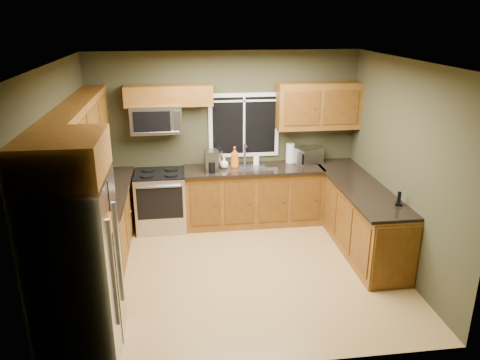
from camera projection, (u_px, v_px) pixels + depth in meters
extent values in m
plane|color=#9F7C46|center=(240.00, 270.00, 6.20)|extent=(4.20, 4.20, 0.00)
plane|color=white|center=(240.00, 62.00, 5.29)|extent=(4.20, 4.20, 0.00)
plane|color=#343420|center=(225.00, 138.00, 7.43)|extent=(4.20, 0.00, 4.20)
plane|color=#343420|center=(266.00, 241.00, 4.07)|extent=(4.20, 0.00, 4.20)
plane|color=#343420|center=(63.00, 182.00, 5.49)|extent=(0.00, 3.60, 3.60)
plane|color=#343420|center=(402.00, 168.00, 6.00)|extent=(0.00, 3.60, 3.60)
cube|color=white|center=(244.00, 125.00, 7.38)|extent=(1.12, 0.03, 1.02)
cube|color=black|center=(244.00, 125.00, 7.38)|extent=(1.00, 0.01, 0.90)
cube|color=white|center=(244.00, 126.00, 7.37)|extent=(0.03, 0.01, 0.90)
cube|color=white|center=(244.00, 101.00, 7.24)|extent=(1.00, 0.01, 0.03)
cube|color=brown|center=(102.00, 232.00, 6.27)|extent=(0.60, 2.65, 0.90)
cube|color=black|center=(101.00, 199.00, 6.12)|extent=(0.65, 2.65, 0.04)
cube|color=brown|center=(253.00, 196.00, 7.50)|extent=(2.17, 0.60, 0.90)
cube|color=black|center=(254.00, 169.00, 7.32)|extent=(2.17, 0.65, 0.04)
cube|color=brown|center=(358.00, 216.00, 6.78)|extent=(0.60, 2.50, 0.90)
cube|color=#5A3510|center=(396.00, 258.00, 5.61)|extent=(0.56, 0.02, 0.82)
cube|color=black|center=(359.00, 185.00, 6.62)|extent=(0.65, 2.50, 0.04)
cube|color=brown|center=(80.00, 130.00, 5.79)|extent=(0.33, 2.65, 0.72)
cube|color=brown|center=(169.00, 95.00, 6.93)|extent=(1.30, 0.33, 0.30)
cube|color=brown|center=(318.00, 106.00, 7.28)|extent=(1.30, 0.33, 0.72)
cube|color=brown|center=(62.00, 157.00, 4.09)|extent=(0.72, 0.90, 0.38)
cube|color=#B7B7BC|center=(77.00, 270.00, 4.47)|extent=(0.72, 0.90, 1.80)
cube|color=slate|center=(113.00, 274.00, 4.31)|extent=(0.03, 0.04, 1.10)
cube|color=slate|center=(118.00, 253.00, 4.69)|extent=(0.03, 0.04, 1.10)
cube|color=black|center=(116.00, 267.00, 4.52)|extent=(0.01, 0.02, 1.78)
cube|color=#D36213|center=(110.00, 225.00, 4.26)|extent=(0.01, 0.14, 0.20)
cube|color=#B7B7BC|center=(161.00, 201.00, 7.30)|extent=(0.76, 0.65, 0.90)
cube|color=black|center=(159.00, 174.00, 7.15)|extent=(0.76, 0.64, 0.03)
cube|color=black|center=(160.00, 203.00, 6.96)|extent=(0.68, 0.02, 0.50)
cylinder|color=slate|center=(159.00, 187.00, 6.85)|extent=(0.64, 0.04, 0.04)
cylinder|color=black|center=(147.00, 176.00, 6.99)|extent=(0.20, 0.20, 0.01)
cylinder|color=black|center=(171.00, 175.00, 7.03)|extent=(0.20, 0.20, 0.01)
cylinder|color=black|center=(148.00, 170.00, 7.25)|extent=(0.20, 0.20, 0.01)
cylinder|color=black|center=(171.00, 169.00, 7.29)|extent=(0.20, 0.20, 0.01)
cube|color=#B7B7BC|center=(156.00, 119.00, 7.00)|extent=(0.76, 0.38, 0.42)
cube|color=black|center=(152.00, 122.00, 6.81)|extent=(0.54, 0.01, 0.30)
cube|color=slate|center=(177.00, 121.00, 6.85)|extent=(0.10, 0.01, 0.30)
cylinder|color=slate|center=(157.00, 133.00, 6.85)|extent=(0.66, 0.02, 0.02)
cube|color=slate|center=(247.00, 168.00, 7.31)|extent=(0.60, 0.42, 0.02)
cylinder|color=#B7B7BC|center=(245.00, 154.00, 7.43)|extent=(0.03, 0.03, 0.34)
cylinder|color=#B7B7BC|center=(246.00, 146.00, 7.31)|extent=(0.03, 0.18, 0.03)
cube|color=#B7B7BC|center=(308.00, 155.00, 7.52)|extent=(0.50, 0.45, 0.26)
cube|color=black|center=(311.00, 158.00, 7.37)|extent=(0.32, 0.15, 0.17)
cube|color=slate|center=(211.00, 161.00, 7.12)|extent=(0.21, 0.25, 0.32)
cylinder|color=black|center=(212.00, 167.00, 7.07)|extent=(0.13, 0.13, 0.17)
cylinder|color=#B7B7BC|center=(218.00, 159.00, 7.37)|extent=(0.20, 0.20, 0.23)
cone|color=black|center=(217.00, 151.00, 7.33)|extent=(0.13, 0.13, 0.06)
cylinder|color=white|center=(290.00, 153.00, 7.53)|extent=(0.18, 0.18, 0.31)
cylinder|color=slate|center=(290.00, 143.00, 7.47)|extent=(0.03, 0.03, 0.04)
imported|color=#D36213|center=(235.00, 157.00, 7.27)|extent=(0.17, 0.17, 0.33)
imported|color=white|center=(256.00, 159.00, 7.45)|extent=(0.10, 0.10, 0.19)
imported|color=white|center=(224.00, 163.00, 7.27)|extent=(0.15, 0.15, 0.17)
cube|color=black|center=(398.00, 204.00, 5.87)|extent=(0.10, 0.10, 0.04)
cube|color=black|center=(399.00, 197.00, 5.84)|extent=(0.05, 0.04, 0.15)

